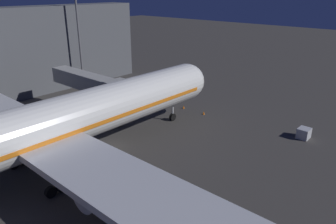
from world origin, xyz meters
The scene contains 7 objects.
ground_plane centered at (0.00, 0.00, 0.00)m, with size 320.00×320.00×0.00m, color #383533.
airliner_at_gate centered at (0.00, 11.69, 5.63)m, with size 58.62×62.95×18.18m.
jet_bridge centered at (9.94, -5.25, 5.78)m, with size 18.00×3.40×7.32m.
apron_floodlight_mast centered at (25.50, -13.41, 11.66)m, with size 2.90×0.50×20.38m.
baggage_container_near_belt centered at (-18.28, -20.08, 0.75)m, with size 1.57×1.82×1.50m, color #B7BABF.
traffic_cone_nose_port centered at (-2.20, -18.19, 0.28)m, with size 0.36×0.36×0.55m, color orange.
traffic_cone_nose_starboard centered at (2.20, -18.19, 0.28)m, with size 0.36×0.36×0.55m, color orange.
Camera 1 is at (-31.70, 24.10, 20.04)m, focal length 34.70 mm.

